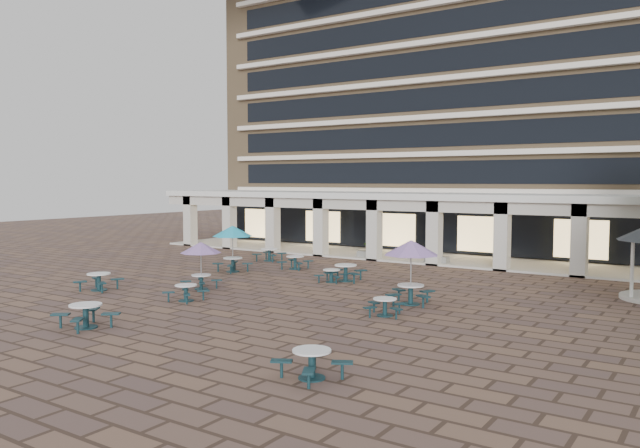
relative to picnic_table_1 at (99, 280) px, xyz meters
The scene contains 17 objects.
ground 8.96m from the picnic_table_1, 32.54° to the left, with size 120.00×120.00×0.00m, color brown.
apartment_building 33.47m from the picnic_table_1, 76.02° to the left, with size 40.00×15.50×25.20m.
retail_arcade 21.16m from the picnic_table_1, 68.97° to the left, with size 42.00×6.60×4.40m.
picnic_table_1 is the anchor object (origin of this frame).
picnic_table_2 7.90m from the picnic_table_1, 39.78° to the right, with size 2.09×2.09×0.85m.
picnic_table_3 16.80m from the picnic_table_1, 18.22° to the right, with size 2.04×2.04×0.78m.
picnic_table_4 8.38m from the picnic_table_1, 81.37° to the left, with size 2.28×2.28×2.64m.
picnic_table_5 5.41m from the picnic_table_1, ahead, with size 1.68×1.68×0.72m.
picnic_table_6 5.03m from the picnic_table_1, 37.92° to the left, with size 1.96×1.96×2.27m.
picnic_table_7 14.20m from the picnic_table_1, 10.60° to the left, with size 1.85×1.85×0.69m.
picnic_table_9 11.54m from the picnic_table_1, 72.07° to the left, with size 1.90×1.90×0.78m.
picnic_table_10 12.18m from the picnic_table_1, 46.77° to the left, with size 2.25×2.25×0.87m.
picnic_table_11 14.87m from the picnic_table_1, 20.64° to the left, with size 2.35×2.35×2.72m.
picnic_table_12 13.07m from the picnic_table_1, 90.23° to the left, with size 2.00×2.00×0.81m.
picnic_table_13 11.38m from the picnic_table_1, 45.88° to the left, with size 1.63×1.63×0.67m.
planter_left 18.33m from the picnic_table_1, 75.07° to the left, with size 1.50×0.65×1.17m.
planter_right 20.15m from the picnic_table_1, 61.53° to the left, with size 1.50×0.64×1.23m.
Camera 1 is at (17.59, -23.34, 5.23)m, focal length 35.00 mm.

